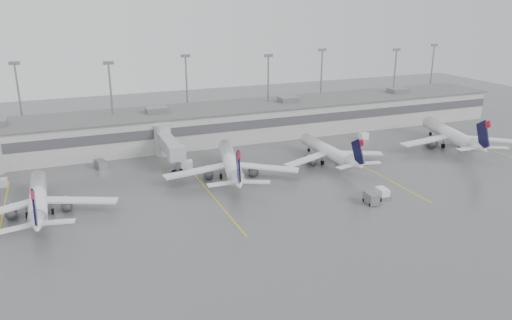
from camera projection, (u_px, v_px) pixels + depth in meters
name	position (u px, v px, depth m)	size (l,w,h in m)	color
ground	(360.00, 228.00, 78.26)	(260.00, 260.00, 0.00)	#525255
terminal	(235.00, 121.00, 128.08)	(152.00, 17.00, 9.45)	#B0B0AB
light_masts	(228.00, 87.00, 130.72)	(142.40, 8.00, 20.60)	gray
jet_bridge_right	(167.00, 143.00, 110.10)	(4.00, 17.20, 7.00)	#9B9DA0
stand_markings	(293.00, 179.00, 99.42)	(105.25, 40.00, 0.01)	yellow
jet_far_left	(38.00, 199.00, 82.32)	(25.31, 28.35, 9.18)	white
jet_mid_left	(231.00, 163.00, 99.46)	(26.33, 29.84, 9.79)	white
jet_mid_right	(329.00, 151.00, 108.22)	(23.95, 26.83, 8.68)	white
jet_far_right	(452.00, 135.00, 119.60)	(26.94, 30.60, 10.11)	white
baggage_tug	(382.00, 194.00, 89.71)	(2.22, 3.19, 1.95)	white
baggage_cart	(371.00, 198.00, 87.43)	(2.02, 3.21, 1.97)	slate
gse_uld_a	(0.00, 183.00, 95.11)	(2.38, 1.58, 1.68)	white
gse_uld_b	(187.00, 164.00, 105.57)	(2.37, 1.58, 1.68)	white
gse_uld_c	(364.00, 136.00, 126.93)	(2.33, 1.56, 1.65)	white
gse_loader	(100.00, 164.00, 105.60)	(1.81, 2.90, 1.81)	slate
cone_b	(161.00, 170.00, 103.60)	(0.41, 0.41, 0.66)	orange
cone_c	(314.00, 155.00, 113.03)	(0.50, 0.50, 0.80)	orange
cone_d	(459.00, 144.00, 121.77)	(0.40, 0.40, 0.64)	orange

